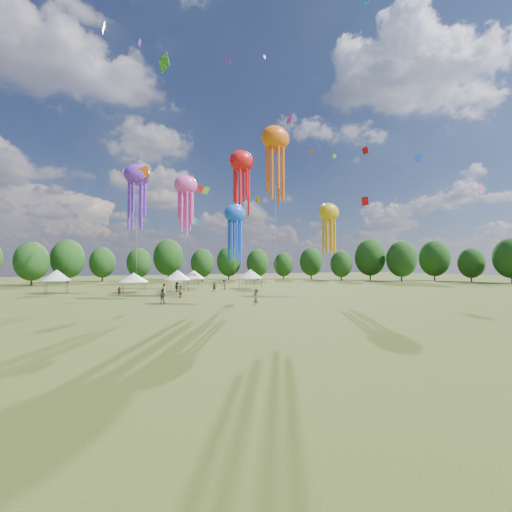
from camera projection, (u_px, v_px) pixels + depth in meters
name	position (u px, v px, depth m)	size (l,w,h in m)	color
ground	(445.00, 366.00, 17.31)	(300.00, 300.00, 0.00)	#384416
spectator_near	(162.00, 296.00, 44.70)	(0.92, 0.71, 1.89)	gray
spectators_far	(197.00, 288.00, 59.61)	(21.62, 25.36, 1.92)	gray
festival_tents	(169.00, 275.00, 64.88)	(40.53, 11.84, 4.34)	#47474C
show_kites	(231.00, 181.00, 57.94)	(30.76, 25.70, 28.68)	#FF4BBC
small_kites	(205.00, 117.00, 55.49)	(77.76, 62.37, 45.95)	#FF4BBC
treeline	(161.00, 258.00, 72.10)	(201.57, 95.24, 13.43)	#38281C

